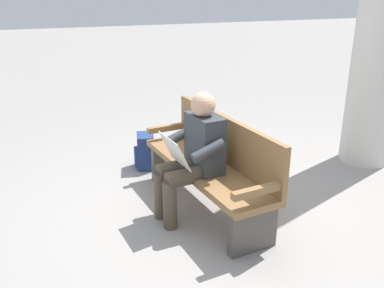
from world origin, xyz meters
name	(u,v)px	position (x,y,z in m)	size (l,w,h in m)	color
ground_plane	(205,207)	(0.00, 0.00, 0.00)	(40.00, 40.00, 0.00)	gray
bench_near	(212,163)	(0.01, -0.07, 0.46)	(1.84, 0.64, 0.90)	olive
person_seated	(194,153)	(-0.09, 0.15, 0.63)	(0.60, 0.60, 1.18)	#33383D
backpack	(145,151)	(1.16, 0.26, 0.20)	(0.32, 0.28, 0.41)	navy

